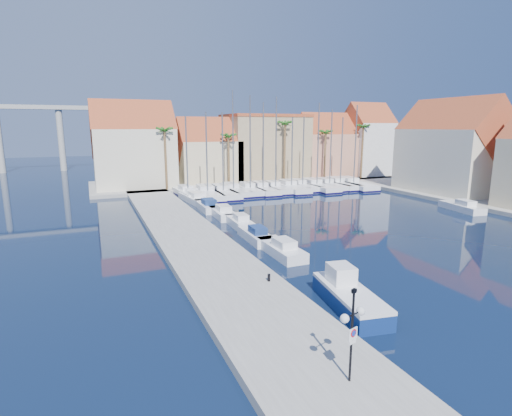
{
  "coord_description": "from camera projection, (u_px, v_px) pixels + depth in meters",
  "views": [
    {
      "loc": [
        -16.78,
        -18.75,
        9.91
      ],
      "look_at": [
        -3.72,
        12.33,
        3.0
      ],
      "focal_mm": 28.0,
      "sensor_mm": 36.0,
      "label": 1
    }
  ],
  "objects": [
    {
      "name": "sailboat_10",
      "position": [
        327.0,
        185.0,
        64.77
      ],
      "size": [
        3.17,
        9.9,
        12.46
      ],
      "rotation": [
        0.0,
        0.0,
        0.06
      ],
      "color": "white",
      "rests_on": "ground"
    },
    {
      "name": "motorboat_west_4",
      "position": [
        208.0,
        206.0,
        48.29
      ],
      "size": [
        2.21,
        6.39,
        1.4
      ],
      "rotation": [
        0.0,
        0.0,
        -0.03
      ],
      "color": "white",
      "rests_on": "ground"
    },
    {
      "name": "sailboat_5",
      "position": [
        262.0,
        189.0,
        60.6
      ],
      "size": [
        3.11,
        9.85,
        13.34
      ],
      "rotation": [
        0.0,
        0.0,
        -0.06
      ],
      "color": "white",
      "rests_on": "ground"
    },
    {
      "name": "palm_2",
      "position": [
        285.0,
        126.0,
        66.52
      ],
      "size": [
        2.6,
        2.6,
        11.15
      ],
      "color": "brown",
      "rests_on": "shore_north"
    },
    {
      "name": "sailboat_3",
      "position": [
        232.0,
        190.0,
        59.16
      ],
      "size": [
        2.97,
        9.84,
        14.92
      ],
      "rotation": [
        0.0,
        0.0,
        0.04
      ],
      "color": "white",
      "rests_on": "ground"
    },
    {
      "name": "motorboat_west_0",
      "position": [
        281.0,
        249.0,
        31.28
      ],
      "size": [
        1.85,
        5.72,
        1.4
      ],
      "rotation": [
        0.0,
        0.0,
        0.0
      ],
      "color": "white",
      "rests_on": "ground"
    },
    {
      "name": "motorboat_west_5",
      "position": [
        195.0,
        198.0,
        53.53
      ],
      "size": [
        3.03,
        7.63,
        1.4
      ],
      "rotation": [
        0.0,
        0.0,
        0.09
      ],
      "color": "white",
      "rests_on": "ground"
    },
    {
      "name": "sailboat_6",
      "position": [
        274.0,
        188.0,
        61.27
      ],
      "size": [
        2.59,
        8.85,
        14.16
      ],
      "rotation": [
        0.0,
        0.0,
        -0.03
      ],
      "color": "white",
      "rests_on": "ground"
    },
    {
      "name": "bollard",
      "position": [
        269.0,
        278.0,
        24.68
      ],
      "size": [
        0.18,
        0.18,
        0.46
      ],
      "primitive_type": "cylinder",
      "color": "black",
      "rests_on": "quay_west"
    },
    {
      "name": "sailboat_4",
      "position": [
        249.0,
        189.0,
        59.79
      ],
      "size": [
        2.64,
        9.0,
        14.28
      ],
      "rotation": [
        0.0,
        0.0,
        -0.03
      ],
      "color": "white",
      "rests_on": "ground"
    },
    {
      "name": "shore_north",
      "position": [
        250.0,
        181.0,
        72.39
      ],
      "size": [
        54.0,
        16.0,
        0.5
      ],
      "primitive_type": "cube",
      "color": "gray",
      "rests_on": "ground"
    },
    {
      "name": "lamp_post",
      "position": [
        353.0,
        321.0,
        14.55
      ],
      "size": [
        1.22,
        0.59,
        3.71
      ],
      "rotation": [
        0.0,
        0.0,
        0.28
      ],
      "color": "black",
      "rests_on": "quay_west"
    },
    {
      "name": "building_2",
      "position": [
        265.0,
        147.0,
        72.32
      ],
      "size": [
        14.2,
        10.2,
        11.5
      ],
      "color": "tan",
      "rests_on": "shore_north"
    },
    {
      "name": "motorboat_west_2",
      "position": [
        240.0,
        222.0,
        40.07
      ],
      "size": [
        1.9,
        5.27,
        1.4
      ],
      "rotation": [
        0.0,
        0.0,
        -0.04
      ],
      "color": "white",
      "rests_on": "ground"
    },
    {
      "name": "sailboat_7",
      "position": [
        290.0,
        187.0,
        62.32
      ],
      "size": [
        3.7,
        10.81,
        11.26
      ],
      "rotation": [
        0.0,
        0.0,
        -0.09
      ],
      "color": "white",
      "rests_on": "ground"
    },
    {
      "name": "sailboat_2",
      "position": [
        222.0,
        192.0,
        57.54
      ],
      "size": [
        3.03,
        10.58,
        11.83
      ],
      "rotation": [
        0.0,
        0.0,
        -0.02
      ],
      "color": "white",
      "rests_on": "ground"
    },
    {
      "name": "sailboat_12",
      "position": [
        351.0,
        184.0,
        65.91
      ],
      "size": [
        4.11,
        12.0,
        13.18
      ],
      "rotation": [
        0.0,
        0.0,
        -0.09
      ],
      "color": "white",
      "rests_on": "ground"
    },
    {
      "name": "sailboat_8",
      "position": [
        301.0,
        186.0,
        63.47
      ],
      "size": [
        3.0,
        8.98,
        11.37
      ],
      "rotation": [
        0.0,
        0.0,
        0.08
      ],
      "color": "white",
      "rests_on": "ground"
    },
    {
      "name": "building_3",
      "position": [
        324.0,
        148.0,
        76.05
      ],
      "size": [
        10.3,
        8.0,
        12.0
      ],
      "color": "tan",
      "rests_on": "shore_north"
    },
    {
      "name": "palm_0",
      "position": [
        164.0,
        132.0,
        59.12
      ],
      "size": [
        2.6,
        2.6,
        10.15
      ],
      "color": "brown",
      "rests_on": "shore_north"
    },
    {
      "name": "palm_4",
      "position": [
        363.0,
        128.0,
        72.69
      ],
      "size": [
        2.6,
        2.6,
        10.65
      ],
      "color": "brown",
      "rests_on": "shore_north"
    },
    {
      "name": "building_6",
      "position": [
        452.0,
        150.0,
        57.8
      ],
      "size": [
        9.0,
        14.3,
        13.5
      ],
      "color": "beige",
      "rests_on": "shore_east"
    },
    {
      "name": "building_4",
      "position": [
        367.0,
        142.0,
        78.34
      ],
      "size": [
        8.3,
        8.0,
        14.0
      ],
      "color": "silver",
      "rests_on": "shore_north"
    },
    {
      "name": "shore_east",
      "position": [
        505.0,
        203.0,
        50.93
      ],
      "size": [
        12.0,
        60.0,
        0.5
      ],
      "primitive_type": "cube",
      "color": "gray",
      "rests_on": "ground"
    },
    {
      "name": "fishing_boat",
      "position": [
        348.0,
        295.0,
        22.16
      ],
      "size": [
        2.94,
        6.25,
        2.1
      ],
      "rotation": [
        0.0,
        0.0,
        -0.16
      ],
      "color": "navy",
      "rests_on": "ground"
    },
    {
      "name": "motorboat_west_3",
      "position": [
        222.0,
        212.0,
        44.5
      ],
      "size": [
        2.17,
        6.05,
        1.4
      ],
      "rotation": [
        0.0,
        0.0,
        -0.04
      ],
      "color": "white",
      "rests_on": "ground"
    },
    {
      "name": "sailboat_0",
      "position": [
        187.0,
        193.0,
        56.82
      ],
      "size": [
        2.8,
        8.61,
        11.29
      ],
      "rotation": [
        0.0,
        0.0,
        0.07
      ],
      "color": "white",
      "rests_on": "ground"
    },
    {
      "name": "motorboat_west_6",
      "position": [
        189.0,
        193.0,
        57.1
      ],
      "size": [
        2.61,
        7.09,
        1.4
      ],
      "rotation": [
        0.0,
        0.0,
        0.05
      ],
      "color": "white",
      "rests_on": "ground"
    },
    {
      "name": "building_0",
      "position": [
        134.0,
        148.0,
        62.63
      ],
      "size": [
        12.3,
        9.0,
        13.5
      ],
      "color": "beige",
      "rests_on": "shore_north"
    },
    {
      "name": "building_1",
      "position": [
        208.0,
        154.0,
        67.43
      ],
      "size": [
        10.3,
        8.0,
        11.0
      ],
      "color": "beige",
      "rests_on": "shore_north"
    },
    {
      "name": "palm_3",
      "position": [
        326.0,
        134.0,
        69.84
      ],
      "size": [
        2.6,
        2.6,
        9.65
      ],
      "color": "brown",
      "rests_on": "shore_north"
    },
    {
      "name": "motorboat_east_1",
      "position": [
        462.0,
        207.0,
        47.58
      ],
      "size": [
        2.83,
        6.16,
        1.4
      ],
      "rotation": [
        0.0,
        0.0,
        -0.16
      ],
      "color": "white",
      "rests_on": "ground"
    },
    {
      "name": "sailboat_9",
      "position": [
        315.0,
        186.0,
        63.9
      ],
      "size": [
        3.13,
        11.32,
        13.45
      ],
      "rotation": [
        0.0,
        0.0,
        -0.01
      ],
      "color": "white",
      "rests_on": "ground"
    },
    {
      "name": "palm_1",
      "position": [
        228.0,
        138.0,
        63.11
      ],
      "size": [
        2.6,
        2.6,
        9.15
      ],
      "color": "brown",
      "rests_on": "shore_north"
    },
    {
      "name": "sailboat_1",
      "position": [
        207.0,
        193.0,
        56.84
      ],
      "size": [
        3.71,
        11.48,
        11.86
      ],
      "rotation": [
        0.0,
        0.0,
        -0.06
      ],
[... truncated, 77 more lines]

